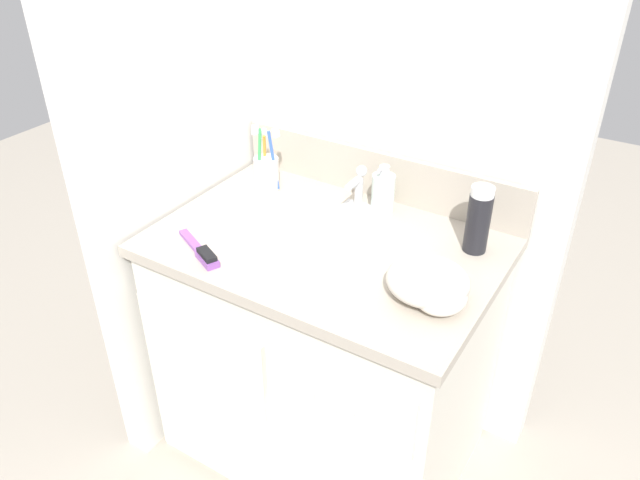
% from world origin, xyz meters
% --- Properties ---
extents(ground_plane, '(6.00, 6.00, 0.00)m').
position_xyz_m(ground_plane, '(0.00, 0.00, 0.00)').
color(ground_plane, '#ADA393').
extents(wall_back, '(1.05, 0.08, 2.20)m').
position_xyz_m(wall_back, '(0.00, 0.34, 1.10)').
color(wall_back, silver).
rests_on(wall_back, ground_plane).
extents(wall_left, '(0.08, 0.67, 2.20)m').
position_xyz_m(wall_left, '(-0.48, 0.00, 1.10)').
color(wall_left, silver).
rests_on(wall_left, ground_plane).
extents(vanity, '(0.87, 0.60, 0.75)m').
position_xyz_m(vanity, '(-0.00, -0.00, 0.39)').
color(vanity, silver).
rests_on(vanity, ground_plane).
extents(backsplash, '(0.87, 0.02, 0.14)m').
position_xyz_m(backsplash, '(0.00, 0.29, 0.82)').
color(backsplash, '#B2A899').
rests_on(backsplash, vanity).
extents(sink_faucet, '(0.09, 0.09, 0.14)m').
position_xyz_m(sink_faucet, '(0.00, 0.17, 0.80)').
color(sink_faucet, silver).
rests_on(sink_faucet, vanity).
extents(toothbrush_cup, '(0.08, 0.07, 0.20)m').
position_xyz_m(toothbrush_cup, '(-0.30, 0.16, 0.80)').
color(toothbrush_cup, silver).
rests_on(toothbrush_cup, vanity).
extents(soap_dispenser, '(0.06, 0.07, 0.14)m').
position_xyz_m(soap_dispenser, '(0.05, 0.21, 0.81)').
color(soap_dispenser, silver).
rests_on(soap_dispenser, vanity).
extents(shaving_cream_can, '(0.06, 0.06, 0.17)m').
position_xyz_m(shaving_cream_can, '(0.33, 0.16, 0.84)').
color(shaving_cream_can, black).
rests_on(shaving_cream_can, vanity).
extents(hairbrush, '(0.19, 0.11, 0.03)m').
position_xyz_m(hairbrush, '(-0.22, -0.22, 0.76)').
color(hairbrush, purple).
rests_on(hairbrush, vanity).
extents(hand_towel, '(0.19, 0.18, 0.08)m').
position_xyz_m(hand_towel, '(0.32, -0.08, 0.79)').
color(hand_towel, beige).
rests_on(hand_towel, vanity).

